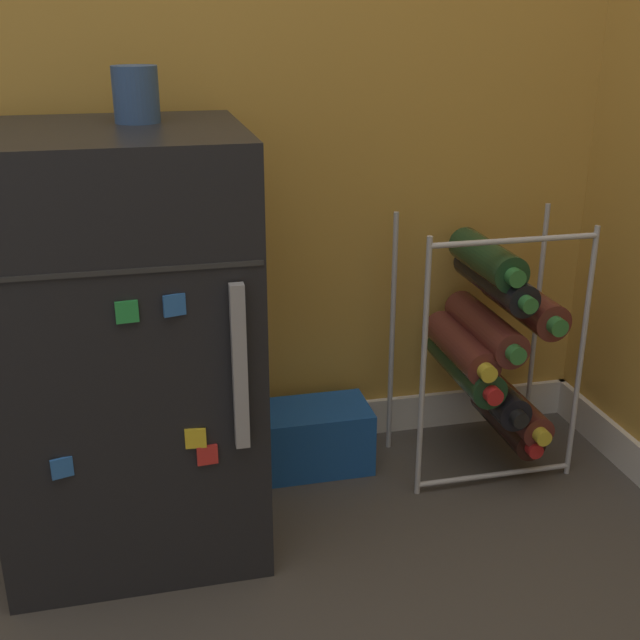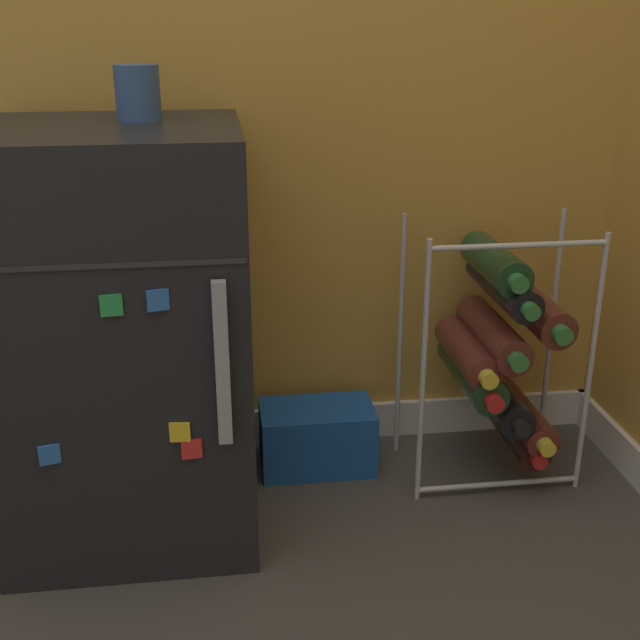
% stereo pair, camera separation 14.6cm
% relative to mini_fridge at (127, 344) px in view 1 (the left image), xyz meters
% --- Properties ---
extents(ground_plane, '(14.00, 14.00, 0.00)m').
position_rel_mini_fridge_xyz_m(ground_plane, '(0.27, -0.40, -0.40)').
color(ground_plane, '#423D38').
extents(mini_fridge, '(0.47, 0.49, 0.81)m').
position_rel_mini_fridge_xyz_m(mini_fridge, '(0.00, 0.00, 0.00)').
color(mini_fridge, black).
rests_on(mini_fridge, ground_plane).
extents(wine_rack, '(0.38, 0.32, 0.59)m').
position_rel_mini_fridge_xyz_m(wine_rack, '(0.79, 0.08, -0.11)').
color(wine_rack, '#B2B2B7').
rests_on(wine_rack, ground_plane).
extents(soda_box, '(0.26, 0.15, 0.15)m').
position_rel_mini_fridge_xyz_m(soda_box, '(0.39, 0.14, -0.33)').
color(soda_box, '#194C9E').
rests_on(soda_box, ground_plane).
extents(fridge_top_cup, '(0.08, 0.08, 0.10)m').
position_rel_mini_fridge_xyz_m(fridge_top_cup, '(0.05, 0.06, 0.45)').
color(fridge_top_cup, '#335184').
rests_on(fridge_top_cup, mini_fridge).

